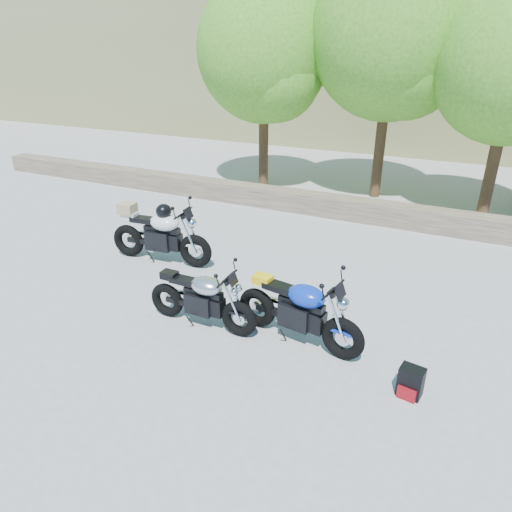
% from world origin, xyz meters
% --- Properties ---
extents(ground, '(90.00, 90.00, 0.00)m').
position_xyz_m(ground, '(0.00, 0.00, 0.00)').
color(ground, gray).
rests_on(ground, ground).
extents(stone_wall, '(22.00, 0.55, 0.50)m').
position_xyz_m(stone_wall, '(0.00, 5.50, 0.25)').
color(stone_wall, '#4E4234').
rests_on(stone_wall, ground).
extents(tree_decid_left, '(3.67, 3.67, 5.62)m').
position_xyz_m(tree_decid_left, '(-2.39, 7.14, 3.63)').
color(tree_decid_left, '#382314').
rests_on(tree_decid_left, ground).
extents(tree_decid_mid, '(4.08, 4.08, 6.24)m').
position_xyz_m(tree_decid_mid, '(0.91, 7.54, 4.04)').
color(tree_decid_mid, '#382314').
rests_on(tree_decid_mid, ground).
extents(silver_bike, '(1.83, 0.58, 0.92)m').
position_xyz_m(silver_bike, '(-0.14, -0.16, 0.45)').
color(silver_bike, black).
rests_on(silver_bike, ground).
extents(white_bike, '(2.17, 0.69, 1.20)m').
position_xyz_m(white_bike, '(-2.08, 1.45, 0.59)').
color(white_bike, black).
rests_on(white_bike, ground).
extents(blue_bike, '(2.03, 0.65, 1.02)m').
position_xyz_m(blue_bike, '(1.31, 0.07, 0.50)').
color(blue_bike, black).
rests_on(blue_bike, ground).
extents(backpack, '(0.32, 0.29, 0.39)m').
position_xyz_m(backpack, '(2.94, -0.40, 0.19)').
color(backpack, black).
rests_on(backpack, ground).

